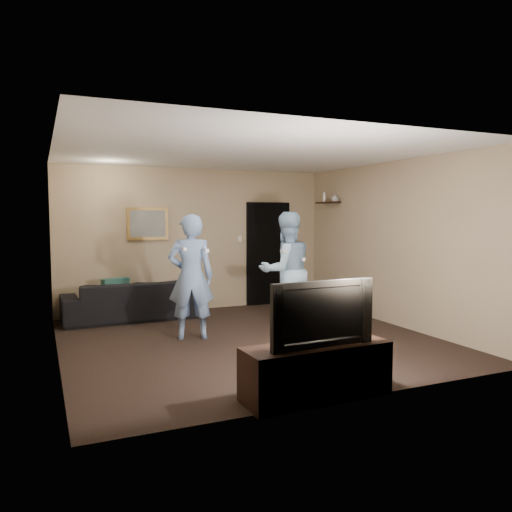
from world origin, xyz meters
name	(u,v)px	position (x,y,z in m)	size (l,w,h in m)	color
ground	(249,339)	(0.00, 0.00, 0.00)	(5.00, 5.00, 0.00)	black
ceiling	(249,153)	(0.00, 0.00, 2.60)	(5.00, 5.00, 0.04)	silver
wall_back	(196,240)	(0.00, 2.50, 1.30)	(5.00, 0.04, 2.60)	tan
wall_front	(352,263)	(0.00, -2.50, 1.30)	(5.00, 0.04, 2.60)	tan
wall_left	(55,253)	(-2.50, 0.00, 1.30)	(0.04, 5.00, 2.60)	tan
wall_right	(394,243)	(2.50, 0.00, 1.30)	(0.04, 5.00, 2.60)	tan
sofa	(131,300)	(-1.28, 2.06, 0.32)	(2.21, 0.86, 0.64)	black
throw_pillow	(116,292)	(-1.53, 2.06, 0.48)	(0.45, 0.14, 0.45)	#16443E
painting_frame	(148,224)	(-0.90, 2.48, 1.60)	(0.72, 0.05, 0.57)	olive
painting_canvas	(148,224)	(-0.90, 2.45, 1.60)	(0.62, 0.01, 0.47)	slate
doorway	(268,253)	(1.45, 2.47, 1.00)	(0.90, 0.06, 2.00)	black
light_switch	(240,239)	(0.85, 2.48, 1.30)	(0.08, 0.02, 0.12)	silver
wall_shelf	(328,203)	(2.39, 1.80, 1.99)	(0.20, 0.60, 0.03)	black
shelf_vase	(335,197)	(2.39, 1.55, 2.08)	(0.14, 0.14, 0.14)	#A8A8AC
shelf_figurine	(324,197)	(2.39, 1.94, 2.09)	(0.06, 0.06, 0.18)	#BDBDC1
tv_console	(316,371)	(-0.27, -2.32, 0.25)	(1.46, 0.47, 0.52)	black
television	(317,312)	(-0.27, -2.32, 0.82)	(1.09, 0.14, 0.63)	black
wii_player_left	(191,277)	(-0.72, 0.38, 0.88)	(0.73, 0.58, 1.76)	#7A9ED5
wii_player_right	(286,271)	(0.78, 0.37, 0.90)	(0.88, 0.69, 1.80)	#9AC2E1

